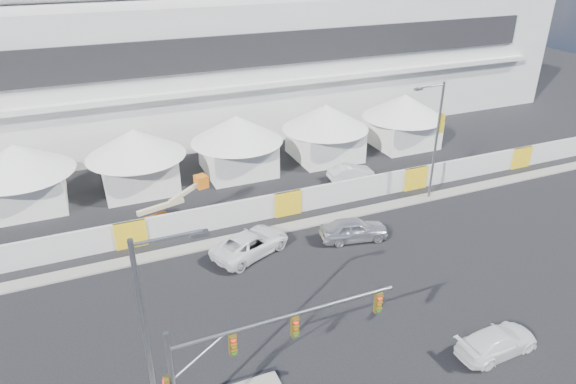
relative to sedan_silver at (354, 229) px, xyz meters
name	(u,v)px	position (x,y,z in m)	size (l,w,h in m)	color
ground	(289,360)	(-8.99, -9.17, -0.84)	(160.00, 160.00, 0.00)	black
far_curb	(447,193)	(11.01, 3.33, -0.78)	(80.00, 1.20, 0.12)	gray
stadium	(219,35)	(-0.28, 32.34, 8.61)	(80.00, 24.80, 21.98)	silver
tent_row	(188,147)	(-8.49, 14.83, 2.31)	(53.40, 8.40, 5.40)	white
hoarding_fence	(287,203)	(-2.99, 5.33, 0.16)	(70.00, 0.25, 2.00)	silver
scaffold_tower	(497,49)	(37.01, 26.83, 5.16)	(4.40, 4.40, 12.00)	#595B60
sedan_silver	(354,229)	(0.00, 0.00, 0.00)	(4.90, 1.97, 1.67)	silver
pickup_curb	(251,243)	(-7.50, 1.15, -0.03)	(5.80, 2.67, 1.61)	white
pickup_near	(497,341)	(1.37, -12.83, -0.15)	(4.75, 1.93, 1.38)	white
lot_car_a	(351,172)	(4.82, 9.12, -0.14)	(4.20, 1.46, 1.38)	silver
traffic_mast	(230,370)	(-12.94, -12.30, 3.03)	(10.24, 0.63, 6.49)	gray
streetlight_median	(153,336)	(-15.70, -11.59, 5.24)	(2.85, 0.29, 10.31)	gray
streetlight_curb	(435,134)	(8.88, 3.33, 4.91)	(2.93, 0.66, 9.91)	slate
boom_lift	(157,221)	(-12.96, 6.52, 0.10)	(7.02, 2.37, 3.47)	orange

